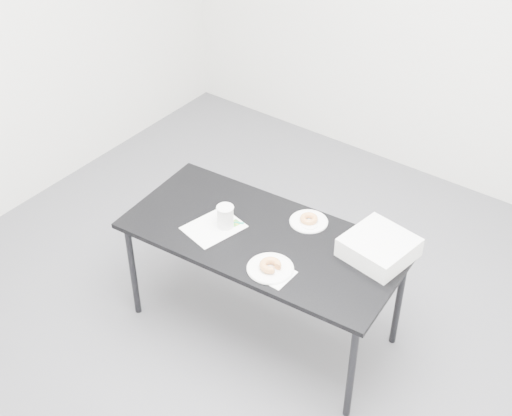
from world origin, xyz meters
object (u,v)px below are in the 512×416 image
Objects in this scene: scorecard at (214,227)px; donut_near at (270,265)px; table at (263,243)px; plate_far at (309,222)px; plate_near at (270,268)px; bakery_box at (379,247)px; pen at (231,222)px; coffee_cup at (225,217)px; donut_far at (309,219)px.

donut_near is (0.44, -0.09, 0.03)m from scorecard.
table is 0.28m from plate_far.
donut_near reaches higher than scorecard.
scorecard is 0.45m from plate_near.
plate_near is at bearing -123.67° from bakery_box.
pen reaches higher than plate_near.
coffee_cup reaches higher than bakery_box.
bakery_box is (0.44, -0.02, 0.03)m from donut_far.
pen is 0.81m from bakery_box.
scorecard is 0.45m from donut_near.
donut_near is (0.39, -0.18, 0.02)m from pen.
scorecard is at bearing -149.51° from bakery_box.
plate_near is (0.39, -0.18, -0.00)m from pen.
plate_near is at bearing -54.04° from pen.
donut_far is (0.13, 0.24, 0.07)m from table.
scorecard is 0.09m from coffee_cup.
donut_near is at bearing -19.19° from coffee_cup.
bakery_box is at bearing 47.31° from plate_near.
plate_near is 0.57m from bakery_box.
bakery_box is at bearing -2.63° from donut_far.
scorecard is at bearing -138.39° from donut_far.
table is at bearing 133.67° from donut_near.
donut_far is (-0.05, 0.44, -0.01)m from donut_near.
coffee_cup is (-0.21, -0.05, 0.12)m from table.
donut_near reaches higher than donut_far.
donut_near is 0.57m from bakery_box.
plate_far is (-0.05, 0.44, -0.00)m from plate_near.
donut_far is (-0.05, 0.44, 0.02)m from plate_near.
scorecard is 0.93× the size of bakery_box.
plate_far is at bearing -173.61° from bakery_box.
plate_far is at bearing 0.00° from donut_far.
donut_near is 0.53× the size of plate_far.
bakery_box reaches higher than scorecard.
plate_far is at bearing 96.94° from plate_near.
coffee_cup is (-0.39, 0.14, 0.04)m from donut_near.
plate_near is 0.44m from plate_far.
pen is at bearing 70.78° from scorecard.
bakery_box is (0.78, 0.28, -0.01)m from coffee_cup.
pen is (-0.20, -0.02, 0.06)m from table.
donut_far is 0.74× the size of coffee_cup.
scorecard is at bearing -138.39° from plate_far.
table is 6.55× the size of plate_near.
plate_near is (0.18, -0.19, 0.06)m from table.
pen is at bearing -142.07° from donut_far.
coffee_cup reaches higher than scorecard.
scorecard is at bearing -135.88° from coffee_cup.
bakery_box is (0.44, -0.02, 0.05)m from plate_far.
bakery_box is at bearing 17.35° from table.
coffee_cup is at bearing 57.55° from scorecard.
table is at bearing -25.11° from pen.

